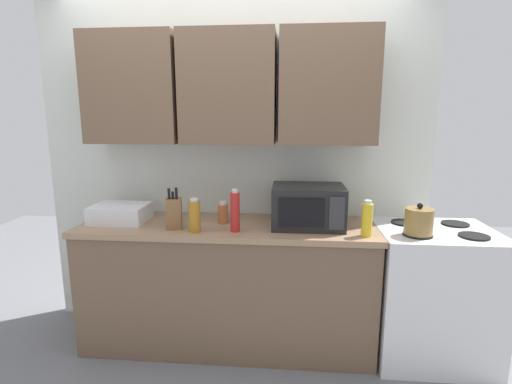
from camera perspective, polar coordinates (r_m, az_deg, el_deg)
wall_back_with_cabinets at (r=2.81m, az=-3.74°, el=9.85°), size 2.92×0.38×2.60m
counter_run at (r=2.83m, az=-4.20°, el=-13.52°), size 2.05×0.63×0.90m
stove_range at (r=2.95m, az=24.74°, el=-13.54°), size 0.76×0.64×0.91m
kettle at (r=2.59m, az=23.18°, el=-4.03°), size 0.17×0.17×0.20m
microwave at (r=2.60m, az=7.78°, el=-2.11°), size 0.48×0.37×0.28m
dish_rack at (r=2.89m, az=-19.60°, el=-2.98°), size 0.38×0.30×0.12m
knife_block at (r=2.60m, az=-12.18°, el=-3.08°), size 0.12×0.14×0.28m
bottle_spice_jar at (r=2.68m, az=-4.98°, el=-3.14°), size 0.07×0.07×0.16m
bottle_red_sauce at (r=2.47m, az=-3.15°, el=-2.94°), size 0.06×0.06×0.28m
bottle_amber_vinegar at (r=2.49m, az=-9.18°, el=-3.55°), size 0.07×0.07×0.22m
bottle_yellow_mustard at (r=2.47m, az=16.28°, el=-3.93°), size 0.07×0.07×0.23m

